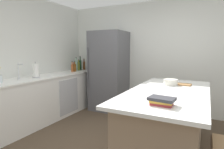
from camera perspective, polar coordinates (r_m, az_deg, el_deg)
name	(u,v)px	position (r m, az deg, el deg)	size (l,w,h in m)	color
wall_rear	(162,57)	(4.54, 15.18, 5.08)	(6.00, 0.10, 2.60)	silver
wall_left	(5,59)	(4.05, -30.10, 4.06)	(0.10, 6.00, 2.60)	silver
counter_run_left	(45,98)	(4.22, -19.89, -6.71)	(0.69, 3.08, 0.94)	silver
kitchen_island	(167,122)	(2.81, 16.57, -13.85)	(1.02, 2.12, 0.92)	#8E755B
refrigerator	(109,71)	(4.58, -0.89, 1.06)	(0.80, 0.78, 1.91)	#56565B
sink_faucet	(19,71)	(3.81, -26.66, 0.99)	(0.15, 0.05, 0.30)	silver
paper_towel_roll	(36,71)	(3.94, -22.36, 1.07)	(0.14, 0.14, 0.31)	gray
syrup_bottle	(84,65)	(5.17, -8.57, 2.83)	(0.07, 0.07, 0.30)	#5B3319
wine_bottle	(80,64)	(5.15, -9.70, 3.06)	(0.07, 0.07, 0.37)	#19381E
olive_oil_bottle	(79,66)	(5.05, -10.21, 2.65)	(0.06, 0.06, 0.29)	olive
gin_bottle	(76,65)	(4.99, -10.91, 2.82)	(0.08, 0.08, 0.35)	#8CB79E
hot_sauce_bottle	(73,68)	(4.91, -11.73, 2.09)	(0.05, 0.05, 0.22)	red
whiskey_bottle	(75,67)	(4.77, -11.40, 2.13)	(0.08, 0.08, 0.26)	brown
vinegar_bottle	(72,68)	(4.70, -12.11, 2.04)	(0.05, 0.05, 0.26)	#994C23
cookbook_stack	(162,101)	(1.98, 15.01, -7.81)	(0.27, 0.20, 0.08)	#A83338
mixing_bowl	(171,82)	(3.11, 17.54, -2.24)	(0.22, 0.22, 0.09)	silver
cutting_board	(181,84)	(3.20, 20.31, -2.79)	(0.33, 0.20, 0.02)	#9E7042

